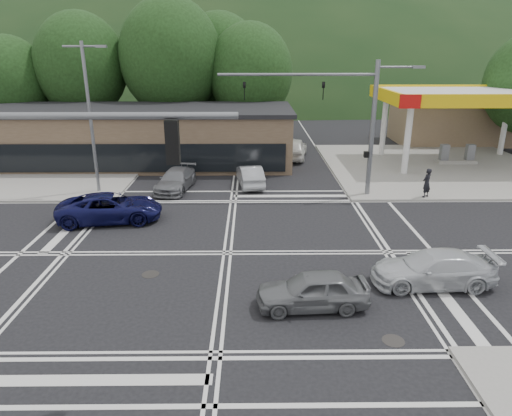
{
  "coord_description": "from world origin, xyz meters",
  "views": [
    {
      "loc": [
        1.09,
        -18.47,
        8.64
      ],
      "look_at": [
        1.3,
        2.04,
        1.4
      ],
      "focal_mm": 32.0,
      "sensor_mm": 36.0,
      "label": 1
    }
  ],
  "objects_px": {
    "pedestrian": "(427,183)",
    "car_blue_west": "(110,208)",
    "car_queue_b": "(294,148)",
    "car_northbound": "(176,180)",
    "car_queue_a": "(250,175)",
    "car_silver_east": "(433,269)",
    "car_grey_center": "(312,290)"
  },
  "relations": [
    {
      "from": "pedestrian",
      "to": "car_blue_west",
      "type": "bearing_deg",
      "value": -26.79
    },
    {
      "from": "car_queue_b",
      "to": "car_northbound",
      "type": "height_order",
      "value": "car_queue_b"
    },
    {
      "from": "car_blue_west",
      "to": "pedestrian",
      "type": "bearing_deg",
      "value": -87.13
    },
    {
      "from": "car_blue_west",
      "to": "car_queue_a",
      "type": "relative_size",
      "value": 1.29
    },
    {
      "from": "car_northbound",
      "to": "car_queue_b",
      "type": "bearing_deg",
      "value": 54.74
    },
    {
      "from": "car_silver_east",
      "to": "car_queue_b",
      "type": "distance_m",
      "value": 21.52
    },
    {
      "from": "car_blue_west",
      "to": "car_northbound",
      "type": "bearing_deg",
      "value": -32.83
    },
    {
      "from": "car_queue_a",
      "to": "car_northbound",
      "type": "height_order",
      "value": "car_queue_a"
    },
    {
      "from": "car_northbound",
      "to": "pedestrian",
      "type": "xyz_separation_m",
      "value": [
        15.28,
        -2.1,
        0.37
      ]
    },
    {
      "from": "pedestrian",
      "to": "car_northbound",
      "type": "bearing_deg",
      "value": -45.57
    },
    {
      "from": "car_blue_west",
      "to": "car_silver_east",
      "type": "relative_size",
      "value": 1.14
    },
    {
      "from": "car_queue_b",
      "to": "car_northbound",
      "type": "xyz_separation_m",
      "value": [
        -8.29,
        -8.71,
        -0.19
      ]
    },
    {
      "from": "car_blue_west",
      "to": "car_northbound",
      "type": "distance_m",
      "value": 6.11
    },
    {
      "from": "car_grey_center",
      "to": "car_blue_west",
      "type": "bearing_deg",
      "value": -135.5
    },
    {
      "from": "car_queue_a",
      "to": "car_blue_west",
      "type": "bearing_deg",
      "value": 33.49
    },
    {
      "from": "car_grey_center",
      "to": "pedestrian",
      "type": "relative_size",
      "value": 2.23
    },
    {
      "from": "car_blue_west",
      "to": "pedestrian",
      "type": "height_order",
      "value": "pedestrian"
    },
    {
      "from": "car_queue_b",
      "to": "pedestrian",
      "type": "xyz_separation_m",
      "value": [
        6.99,
        -10.81,
        0.18
      ]
    },
    {
      "from": "car_northbound",
      "to": "pedestrian",
      "type": "bearing_deg",
      "value": 0.49
    },
    {
      "from": "car_grey_center",
      "to": "pedestrian",
      "type": "distance_m",
      "value": 14.62
    },
    {
      "from": "car_queue_a",
      "to": "car_northbound",
      "type": "xyz_separation_m",
      "value": [
        -4.74,
        -0.97,
        -0.02
      ]
    },
    {
      "from": "car_silver_east",
      "to": "car_queue_a",
      "type": "relative_size",
      "value": 1.13
    },
    {
      "from": "car_blue_west",
      "to": "car_queue_b",
      "type": "height_order",
      "value": "car_queue_b"
    },
    {
      "from": "car_blue_west",
      "to": "pedestrian",
      "type": "relative_size",
      "value": 3.02
    },
    {
      "from": "car_silver_east",
      "to": "car_northbound",
      "type": "bearing_deg",
      "value": -137.7
    },
    {
      "from": "car_silver_east",
      "to": "car_queue_a",
      "type": "height_order",
      "value": "car_queue_a"
    },
    {
      "from": "car_blue_west",
      "to": "car_silver_east",
      "type": "bearing_deg",
      "value": -124.11
    },
    {
      "from": "car_blue_west",
      "to": "car_northbound",
      "type": "height_order",
      "value": "car_blue_west"
    },
    {
      "from": "car_silver_east",
      "to": "pedestrian",
      "type": "distance_m",
      "value": 11.02
    },
    {
      "from": "car_silver_east",
      "to": "car_blue_west",
      "type": "bearing_deg",
      "value": -116.85
    },
    {
      "from": "car_queue_a",
      "to": "pedestrian",
      "type": "relative_size",
      "value": 2.34
    },
    {
      "from": "car_grey_center",
      "to": "car_northbound",
      "type": "height_order",
      "value": "car_grey_center"
    }
  ]
}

